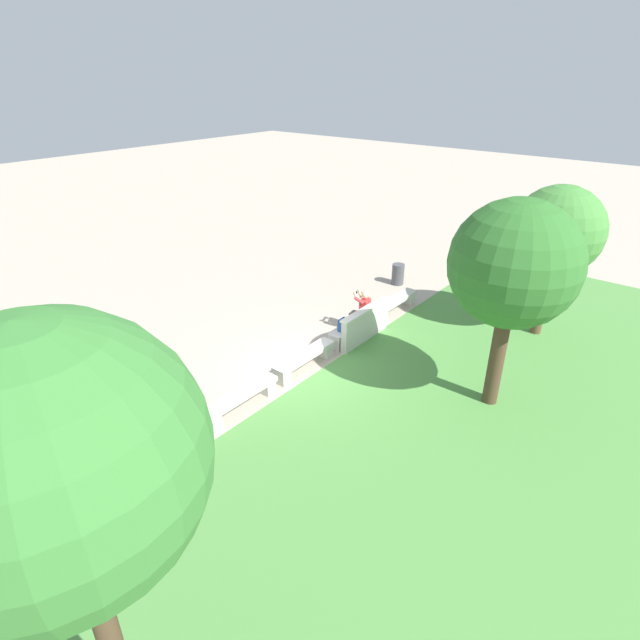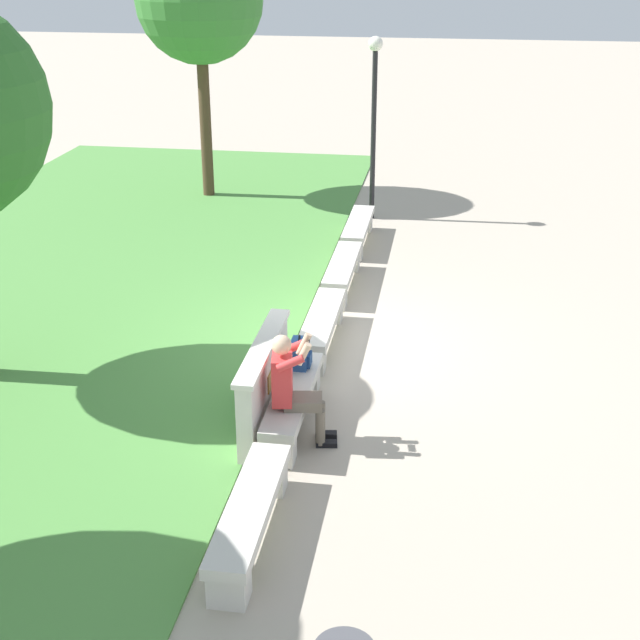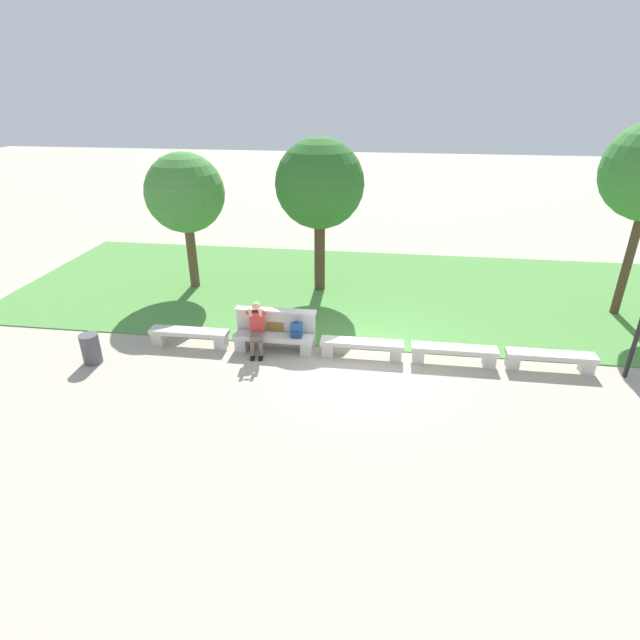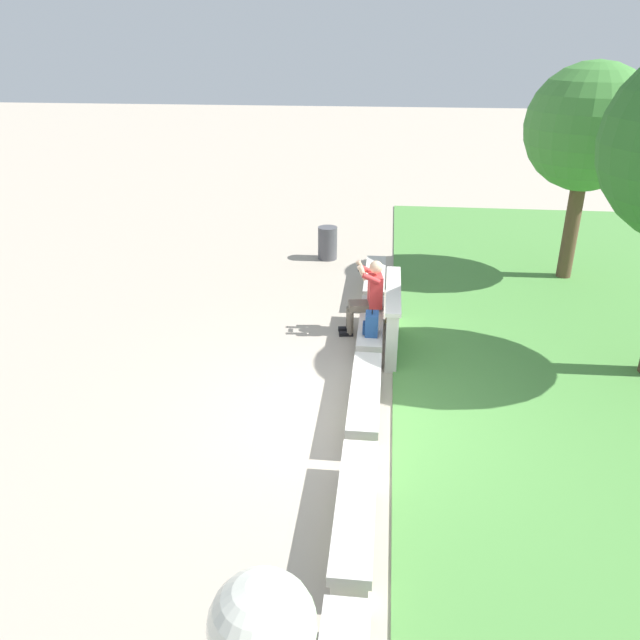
{
  "view_description": "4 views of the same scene",
  "coord_description": "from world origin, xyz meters",
  "px_view_note": "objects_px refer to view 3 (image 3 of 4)",
  "views": [
    {
      "loc": [
        8.28,
        7.28,
        6.97
      ],
      "look_at": [
        -1.01,
        -0.31,
        0.93
      ],
      "focal_mm": 28.0,
      "sensor_mm": 36.0,
      "label": 1
    },
    {
      "loc": [
        -11.18,
        -1.7,
        5.3
      ],
      "look_at": [
        -1.13,
        -0.15,
        0.87
      ],
      "focal_mm": 50.0,
      "sensor_mm": 36.0,
      "label": 2
    },
    {
      "loc": [
        0.46,
        -10.85,
        6.2
      ],
      "look_at": [
        -1.04,
        -0.01,
        0.96
      ],
      "focal_mm": 28.0,
      "sensor_mm": 36.0,
      "label": 3
    },
    {
      "loc": [
        7.2,
        0.18,
        4.74
      ],
      "look_at": [
        -0.82,
        -0.7,
        1.03
      ],
      "focal_mm": 35.0,
      "sensor_mm": 36.0,
      "label": 4
    }
  ],
  "objects_px": {
    "bench_far": "(454,352)",
    "tree_right_background": "(320,185)",
    "bench_near": "(274,341)",
    "backpack": "(296,330)",
    "bench_main": "(189,335)",
    "bench_end": "(550,359)",
    "person_photographer": "(257,326)",
    "trash_bin": "(91,349)",
    "bench_mid": "(362,346)",
    "tree_left_background": "(185,194)"
  },
  "relations": [
    {
      "from": "bench_far",
      "to": "tree_left_background",
      "type": "bearing_deg",
      "value": 153.57
    },
    {
      "from": "bench_far",
      "to": "person_photographer",
      "type": "bearing_deg",
      "value": -179.09
    },
    {
      "from": "person_photographer",
      "to": "bench_near",
      "type": "bearing_deg",
      "value": 11.02
    },
    {
      "from": "bench_mid",
      "to": "backpack",
      "type": "relative_size",
      "value": 4.77
    },
    {
      "from": "person_photographer",
      "to": "backpack",
      "type": "distance_m",
      "value": 0.99
    },
    {
      "from": "bench_end",
      "to": "tree_left_background",
      "type": "bearing_deg",
      "value": 158.73
    },
    {
      "from": "person_photographer",
      "to": "tree_left_background",
      "type": "bearing_deg",
      "value": 128.08
    },
    {
      "from": "person_photographer",
      "to": "tree_left_background",
      "type": "xyz_separation_m",
      "value": [
        -3.18,
        4.06,
        2.34
      ]
    },
    {
      "from": "bench_main",
      "to": "bench_end",
      "type": "height_order",
      "value": "same"
    },
    {
      "from": "bench_far",
      "to": "trash_bin",
      "type": "distance_m",
      "value": 8.77
    },
    {
      "from": "bench_mid",
      "to": "bench_end",
      "type": "relative_size",
      "value": 1.0
    },
    {
      "from": "bench_end",
      "to": "backpack",
      "type": "xyz_separation_m",
      "value": [
        -6.08,
        0.01,
        0.32
      ]
    },
    {
      "from": "bench_far",
      "to": "tree_left_background",
      "type": "distance_m",
      "value": 9.38
    },
    {
      "from": "bench_far",
      "to": "person_photographer",
      "type": "distance_m",
      "value": 4.86
    },
    {
      "from": "bench_near",
      "to": "bench_mid",
      "type": "height_order",
      "value": "same"
    },
    {
      "from": "tree_left_background",
      "to": "bench_main",
      "type": "bearing_deg",
      "value": -71.22
    },
    {
      "from": "tree_left_background",
      "to": "person_photographer",
      "type": "bearing_deg",
      "value": -51.92
    },
    {
      "from": "bench_near",
      "to": "backpack",
      "type": "height_order",
      "value": "backpack"
    },
    {
      "from": "bench_mid",
      "to": "trash_bin",
      "type": "distance_m",
      "value": 6.57
    },
    {
      "from": "bench_far",
      "to": "bench_mid",
      "type": "bearing_deg",
      "value": 180.0
    },
    {
      "from": "bench_end",
      "to": "tree_left_background",
      "type": "distance_m",
      "value": 11.33
    },
    {
      "from": "person_photographer",
      "to": "backpack",
      "type": "height_order",
      "value": "person_photographer"
    },
    {
      "from": "bench_main",
      "to": "tree_left_background",
      "type": "xyz_separation_m",
      "value": [
        -1.36,
        3.99,
        2.77
      ]
    },
    {
      "from": "bench_end",
      "to": "tree_left_background",
      "type": "height_order",
      "value": "tree_left_background"
    },
    {
      "from": "bench_end",
      "to": "tree_right_background",
      "type": "relative_size",
      "value": 0.43
    },
    {
      "from": "backpack",
      "to": "tree_right_background",
      "type": "height_order",
      "value": "tree_right_background"
    },
    {
      "from": "bench_near",
      "to": "bench_mid",
      "type": "relative_size",
      "value": 1.0
    },
    {
      "from": "bench_near",
      "to": "bench_far",
      "type": "xyz_separation_m",
      "value": [
        4.44,
        0.0,
        0.0
      ]
    },
    {
      "from": "tree_left_background",
      "to": "trash_bin",
      "type": "distance_m",
      "value": 5.84
    },
    {
      "from": "bench_main",
      "to": "trash_bin",
      "type": "distance_m",
      "value": 2.33
    },
    {
      "from": "tree_left_background",
      "to": "tree_right_background",
      "type": "bearing_deg",
      "value": 4.18
    },
    {
      "from": "bench_mid",
      "to": "bench_end",
      "type": "xyz_separation_m",
      "value": [
        4.44,
        0.0,
        0.0
      ]
    },
    {
      "from": "backpack",
      "to": "tree_right_background",
      "type": "distance_m",
      "value": 5.09
    },
    {
      "from": "bench_main",
      "to": "bench_near",
      "type": "xyz_separation_m",
      "value": [
        2.22,
        0.0,
        0.0
      ]
    },
    {
      "from": "bench_far",
      "to": "person_photographer",
      "type": "relative_size",
      "value": 1.55
    },
    {
      "from": "bench_main",
      "to": "bench_end",
      "type": "xyz_separation_m",
      "value": [
        8.89,
        0.0,
        0.0
      ]
    },
    {
      "from": "bench_main",
      "to": "bench_near",
      "type": "relative_size",
      "value": 1.0
    },
    {
      "from": "bench_end",
      "to": "bench_far",
      "type": "bearing_deg",
      "value": 180.0
    },
    {
      "from": "bench_near",
      "to": "tree_left_background",
      "type": "relative_size",
      "value": 0.47
    },
    {
      "from": "backpack",
      "to": "tree_right_background",
      "type": "bearing_deg",
      "value": 90.12
    },
    {
      "from": "bench_end",
      "to": "bench_near",
      "type": "bearing_deg",
      "value": 180.0
    },
    {
      "from": "bench_main",
      "to": "tree_left_background",
      "type": "relative_size",
      "value": 0.47
    },
    {
      "from": "bench_end",
      "to": "tree_left_background",
      "type": "relative_size",
      "value": 0.47
    },
    {
      "from": "bench_end",
      "to": "tree_left_background",
      "type": "xyz_separation_m",
      "value": [
        -10.24,
        3.99,
        2.77
      ]
    },
    {
      "from": "bench_far",
      "to": "tree_right_background",
      "type": "xyz_separation_m",
      "value": [
        -3.86,
        4.29,
        3.09
      ]
    },
    {
      "from": "person_photographer",
      "to": "bench_far",
      "type": "bearing_deg",
      "value": 0.91
    },
    {
      "from": "trash_bin",
      "to": "bench_mid",
      "type": "bearing_deg",
      "value": 10.06
    },
    {
      "from": "backpack",
      "to": "tree_left_background",
      "type": "xyz_separation_m",
      "value": [
        -4.17,
        3.97,
        2.45
      ]
    },
    {
      "from": "bench_main",
      "to": "tree_left_background",
      "type": "height_order",
      "value": "tree_left_background"
    },
    {
      "from": "bench_far",
      "to": "tree_right_background",
      "type": "distance_m",
      "value": 6.55
    }
  ]
}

